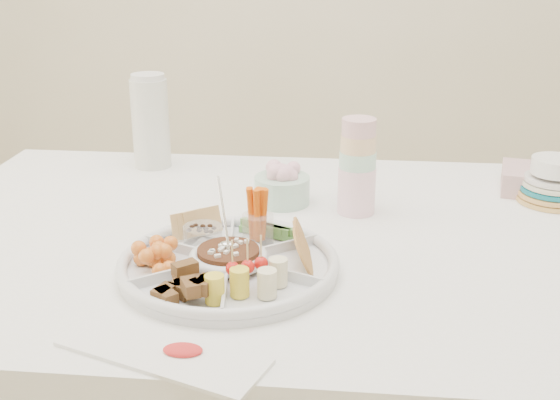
# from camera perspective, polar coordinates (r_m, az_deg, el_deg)

# --- Properties ---
(dining_table) EXTENTS (1.52, 1.02, 0.76)m
(dining_table) POSITION_cam_1_polar(r_m,az_deg,el_deg) (1.59, -0.13, -15.34)
(dining_table) COLOR white
(dining_table) RESTS_ON floor
(party_tray) EXTENTS (0.50, 0.50, 0.04)m
(party_tray) POSITION_cam_1_polar(r_m,az_deg,el_deg) (1.23, -4.20, -4.97)
(party_tray) COLOR white
(party_tray) RESTS_ON dining_table
(bean_dip) EXTENTS (0.14, 0.14, 0.04)m
(bean_dip) POSITION_cam_1_polar(r_m,az_deg,el_deg) (1.23, -4.21, -4.65)
(bean_dip) COLOR #5C2A11
(bean_dip) RESTS_ON party_tray
(tortillas) EXTENTS (0.12, 0.12, 0.05)m
(tortillas) POSITION_cam_1_polar(r_m,az_deg,el_deg) (1.22, 1.90, -4.03)
(tortillas) COLOR #995F37
(tortillas) RESTS_ON party_tray
(carrot_cucumber) EXTENTS (0.15, 0.15, 0.11)m
(carrot_cucumber) POSITION_cam_1_polar(r_m,az_deg,el_deg) (1.31, -1.16, -1.21)
(carrot_cucumber) COLOR #E15608
(carrot_cucumber) RESTS_ON party_tray
(pita_raisins) EXTENTS (0.13, 0.13, 0.05)m
(pita_raisins) POSITION_cam_1_polar(r_m,az_deg,el_deg) (1.33, -6.77, -2.03)
(pita_raisins) COLOR #E6B484
(pita_raisins) RESTS_ON party_tray
(cherries) EXTENTS (0.16, 0.16, 0.05)m
(cherries) POSITION_cam_1_polar(r_m,az_deg,el_deg) (1.24, -10.26, -4.38)
(cherries) COLOR orange
(cherries) RESTS_ON party_tray
(granola_chunks) EXTENTS (0.14, 0.14, 0.05)m
(granola_chunks) POSITION_cam_1_polar(r_m,az_deg,el_deg) (1.13, -7.85, -6.81)
(granola_chunks) COLOR #502F19
(granola_chunks) RESTS_ON party_tray
(banana_tomato) EXTENTS (0.13, 0.13, 0.08)m
(banana_tomato) POSITION_cam_1_polar(r_m,az_deg,el_deg) (1.11, -1.19, -5.77)
(banana_tomato) COLOR #EEE773
(banana_tomato) RESTS_ON party_tray
(cup_stack) EXTENTS (0.09, 0.09, 0.22)m
(cup_stack) POSITION_cam_1_polar(r_m,az_deg,el_deg) (1.47, 6.32, 3.00)
(cup_stack) COLOR #A1BA98
(cup_stack) RESTS_ON dining_table
(thermos) EXTENTS (0.10, 0.10, 0.24)m
(thermos) POSITION_cam_1_polar(r_m,az_deg,el_deg) (1.80, -10.49, 6.40)
(thermos) COLOR silver
(thermos) RESTS_ON dining_table
(flower_bowl) EXTENTS (0.14, 0.14, 0.09)m
(flower_bowl) POSITION_cam_1_polar(r_m,az_deg,el_deg) (1.54, 0.17, 1.36)
(flower_bowl) COLOR #99BAAD
(flower_bowl) RESTS_ON dining_table
(napkin_stack) EXTENTS (0.19, 0.17, 0.05)m
(napkin_stack) POSITION_cam_1_polar(r_m,az_deg,el_deg) (1.72, 20.31, 1.50)
(napkin_stack) COLOR #C5999C
(napkin_stack) RESTS_ON dining_table
(plate_stack) EXTENTS (0.18, 0.18, 0.10)m
(plate_stack) POSITION_cam_1_polar(r_m,az_deg,el_deg) (1.65, 21.39, 1.42)
(plate_stack) COLOR #FCE34A
(plate_stack) RESTS_ON dining_table
(placemat) EXTENTS (0.32, 0.20, 0.01)m
(placemat) POSITION_cam_1_polar(r_m,az_deg,el_deg) (1.02, -9.56, -12.12)
(placemat) COLOR silver
(placemat) RESTS_ON dining_table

